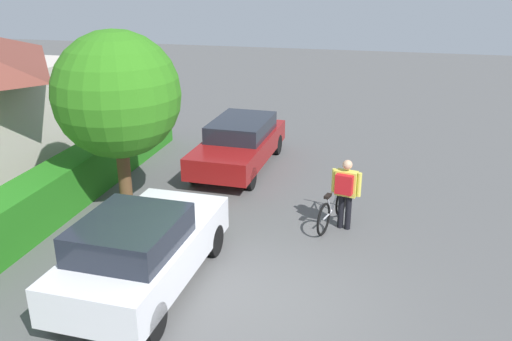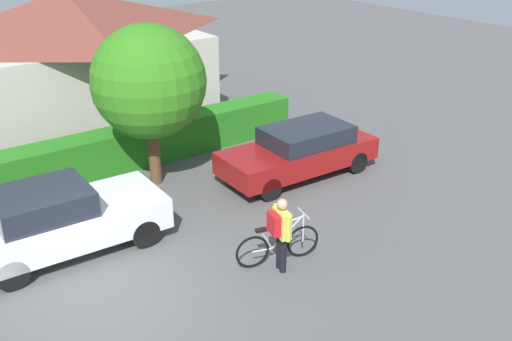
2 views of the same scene
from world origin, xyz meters
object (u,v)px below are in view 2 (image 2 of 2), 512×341
at_px(parked_car_far, 300,150).
at_px(tree_kerbside, 149,82).
at_px(parked_car_near, 62,218).
at_px(person_rider, 280,228).
at_px(bicycle, 278,245).

height_order(parked_car_far, tree_kerbside, tree_kerbside).
distance_m(parked_car_near, person_rider, 4.47).
relative_size(parked_car_far, person_rider, 2.75).
height_order(parked_car_near, person_rider, person_rider).
xyz_separation_m(parked_car_far, bicycle, (-3.05, -2.93, -0.31)).
height_order(parked_car_near, parked_car_far, parked_car_near).
bearing_deg(parked_car_near, tree_kerbside, 31.12).
bearing_deg(person_rider, parked_car_near, 134.37).
relative_size(bicycle, tree_kerbside, 0.43).
bearing_deg(parked_car_far, bicycle, -136.10).
relative_size(parked_car_near, bicycle, 2.27).
xyz_separation_m(person_rider, tree_kerbside, (-0.08, 5.03, 1.74)).
height_order(bicycle, person_rider, person_rider).
bearing_deg(tree_kerbside, bicycle, -87.10).
relative_size(parked_car_near, tree_kerbside, 0.98).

